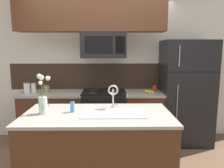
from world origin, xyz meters
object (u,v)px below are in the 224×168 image
microwave (104,45)px  storage_jar_tall (27,87)px  banana_bunch (149,92)px  storage_jar_medium (34,88)px  dish_soap_bottle (72,106)px  refrigerator (185,92)px  sink_faucet (113,93)px  coffee_tin (155,89)px  storage_jar_short (47,89)px  stove_range (104,117)px  flower_vase (43,101)px

microwave → storage_jar_tall: (-1.33, -0.00, -0.72)m
storage_jar_tall → banana_bunch: size_ratio=1.00×
microwave → banana_bunch: bearing=-2.8°
storage_jar_medium → dish_soap_bottle: 1.49m
refrigerator → sink_faucet: refrigerator is taller
microwave → storage_jar_medium: 1.43m
storage_jar_tall → storage_jar_medium: size_ratio=1.17×
microwave → banana_bunch: (0.78, -0.04, -0.79)m
sink_faucet → dish_soap_bottle: size_ratio=1.85×
refrigerator → banana_bunch: refrigerator is taller
banana_bunch → coffee_tin: bearing=43.1°
coffee_tin → refrigerator: bearing=-3.2°
coffee_tin → dish_soap_bottle: 1.77m
storage_jar_short → coffee_tin: (1.89, 0.07, -0.02)m
storage_jar_short → dish_soap_bottle: dish_soap_bottle is taller
coffee_tin → banana_bunch: bearing=-136.9°
storage_jar_tall → storage_jar_medium: bearing=18.3°
stove_range → sink_faucet: (0.14, -1.03, 0.65)m
refrigerator → flower_vase: refrigerator is taller
sink_faucet → dish_soap_bottle: 0.54m
flower_vase → dish_soap_bottle: bearing=10.4°
sink_faucet → flower_vase: flower_vase is taller
stove_range → storage_jar_short: (-0.99, -0.02, 0.52)m
storage_jar_short → microwave: bearing=-0.0°
storage_jar_medium → sink_faucet: (1.37, -1.04, 0.12)m
microwave → banana_bunch: size_ratio=3.92×
storage_jar_medium → storage_jar_short: bearing=-7.9°
refrigerator → coffee_tin: 0.54m
dish_soap_bottle → flower_vase: (-0.33, -0.06, 0.09)m
flower_vase → coffee_tin: bearing=39.4°
storage_jar_tall → refrigerator: bearing=0.9°
coffee_tin → dish_soap_bottle: (-1.25, -1.24, 0.01)m
refrigerator → dish_soap_bottle: size_ratio=10.95×
storage_jar_medium → banana_bunch: (2.01, -0.07, -0.06)m
microwave → sink_faucet: 1.19m
dish_soap_bottle → flower_vase: bearing=-169.6°
storage_jar_tall → flower_vase: 1.39m
flower_vase → stove_range: bearing=61.4°
refrigerator → storage_jar_medium: refrigerator is taller
refrigerator → storage_jar_medium: (-2.66, -0.01, 0.09)m
stove_range → coffee_tin: 1.03m
banana_bunch → microwave: bearing=177.2°
storage_jar_short → banana_bunch: bearing=-1.3°
storage_jar_short → coffee_tin: bearing=2.1°
microwave → dish_soap_bottle: 1.43m
storage_jar_medium → flower_vase: (0.54, -1.27, 0.07)m
storage_jar_tall → banana_bunch: (2.11, -0.04, -0.07)m
storage_jar_medium → microwave: bearing=-1.6°
storage_jar_tall → flower_vase: (0.65, -1.23, 0.06)m
banana_bunch → flower_vase: bearing=-140.9°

